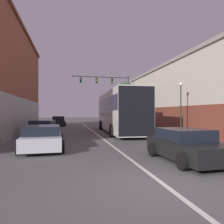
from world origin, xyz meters
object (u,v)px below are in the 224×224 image
(street_tree_far, at_px, (125,96))
(bus, at_px, (119,110))
(traffic_signal_gantry, at_px, (111,88))
(parked_car_left_far, at_px, (42,138))
(hatchback_foreground, at_px, (187,145))
(parked_car_left_mid, at_px, (58,121))
(street_lamp, at_px, (181,107))
(parked_car_left_near, at_px, (43,128))
(street_tree_near, at_px, (138,101))

(street_tree_far, bearing_deg, bus, -107.83)
(traffic_signal_gantry, bearing_deg, parked_car_left_far, -110.96)
(hatchback_foreground, bearing_deg, bus, -3.01)
(parked_car_left_mid, xyz_separation_m, street_lamp, (10.16, -16.41, 1.70))
(parked_car_left_mid, relative_size, traffic_signal_gantry, 0.48)
(traffic_signal_gantry, bearing_deg, parked_car_left_near, -122.63)
(traffic_signal_gantry, distance_m, street_lamp, 16.14)
(bus, bearing_deg, parked_car_left_near, 105.74)
(parked_car_left_far, height_order, street_tree_near, street_tree_near)
(street_lamp, bearing_deg, hatchback_foreground, -117.60)
(traffic_signal_gantry, xyz_separation_m, street_lamp, (2.57, -15.62, -3.14))
(bus, height_order, traffic_signal_gantry, traffic_signal_gantry)
(parked_car_left_near, bearing_deg, street_tree_far, -32.21)
(hatchback_foreground, distance_m, parked_car_left_far, 7.12)
(parked_car_left_mid, bearing_deg, street_tree_near, -126.83)
(parked_car_left_near, bearing_deg, parked_car_left_mid, 4.89)
(parked_car_left_mid, distance_m, traffic_signal_gantry, 9.04)
(hatchback_foreground, relative_size, traffic_signal_gantry, 0.47)
(parked_car_left_far, bearing_deg, traffic_signal_gantry, -23.95)
(traffic_signal_gantry, xyz_separation_m, street_tree_near, (2.29, -5.64, -2.10))
(parked_car_left_far, bearing_deg, street_tree_near, -38.03)
(traffic_signal_gantry, bearing_deg, parked_car_left_mid, 174.05)
(street_tree_near, bearing_deg, street_tree_far, 93.04)
(hatchback_foreground, distance_m, street_tree_near, 18.57)
(hatchback_foreground, height_order, traffic_signal_gantry, traffic_signal_gantry)
(parked_car_left_near, height_order, parked_car_left_mid, parked_car_left_mid)
(street_tree_near, bearing_deg, bus, -123.71)
(bus, xyz_separation_m, traffic_signal_gantry, (1.41, 11.20, 3.37))
(parked_car_left_mid, bearing_deg, hatchback_foreground, -169.96)
(street_lamp, distance_m, street_tree_far, 15.24)
(parked_car_left_near, relative_size, street_tree_near, 0.86)
(street_tree_far, bearing_deg, traffic_signal_gantry, 165.55)
(parked_car_left_mid, relative_size, street_tree_far, 0.63)
(parked_car_left_far, distance_m, street_tree_far, 21.70)
(parked_car_left_near, distance_m, parked_car_left_mid, 13.65)
(parked_car_left_near, xyz_separation_m, street_lamp, (10.79, -2.78, 1.75))
(bus, bearing_deg, street_tree_near, -31.55)
(street_tree_far, bearing_deg, parked_car_left_near, -129.74)
(parked_car_left_mid, xyz_separation_m, traffic_signal_gantry, (7.59, -0.79, 4.84))
(bus, bearing_deg, traffic_signal_gantry, -5.03)
(bus, distance_m, hatchback_foreground, 12.49)
(street_tree_far, bearing_deg, street_lamp, -87.91)
(street_lamp, height_order, street_tree_far, street_tree_far)
(traffic_signal_gantry, relative_size, street_tree_far, 1.33)
(hatchback_foreground, relative_size, street_tree_far, 0.62)
(parked_car_left_near, bearing_deg, street_tree_near, -48.06)
(parked_car_left_near, relative_size, street_lamp, 0.96)
(parked_car_left_far, height_order, street_lamp, street_lamp)
(street_lamp, relative_size, street_tree_near, 0.89)
(traffic_signal_gantry, distance_m, street_tree_near, 6.44)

